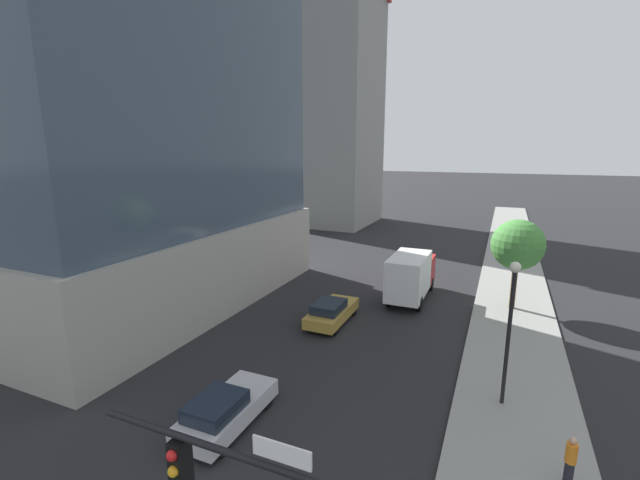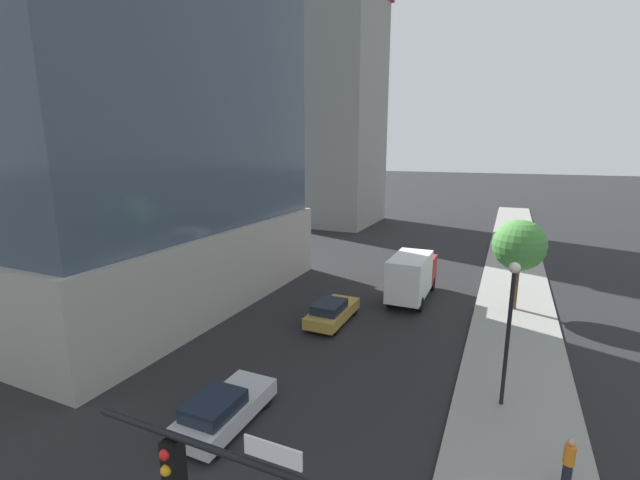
% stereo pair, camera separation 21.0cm
% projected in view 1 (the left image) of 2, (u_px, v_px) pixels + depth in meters
% --- Properties ---
extents(sidewalk, '(4.90, 120.00, 0.15)m').
position_uv_depth(sidewalk, '(514.00, 348.00, 22.62)').
color(sidewalk, gray).
rests_on(sidewalk, ground).
extents(construction_building, '(24.85, 15.22, 41.81)m').
position_uv_depth(construction_building, '(327.00, 92.00, 58.48)').
color(construction_building, gray).
rests_on(construction_building, ground).
extents(street_lamp, '(0.44, 0.44, 6.10)m').
position_uv_depth(street_lamp, '(511.00, 314.00, 16.82)').
color(street_lamp, black).
rests_on(street_lamp, sidewalk).
extents(street_tree, '(3.31, 3.31, 5.97)m').
position_uv_depth(street_tree, '(518.00, 245.00, 27.31)').
color(street_tree, brown).
rests_on(street_tree, sidewalk).
extents(car_gold, '(1.90, 4.75, 1.49)m').
position_uv_depth(car_gold, '(332.00, 311.00, 25.98)').
color(car_gold, '#AD8938').
rests_on(car_gold, ground).
extents(car_silver, '(1.92, 4.57, 1.49)m').
position_uv_depth(car_silver, '(225.00, 410.00, 16.22)').
color(car_silver, '#B7B7BC').
rests_on(car_silver, ground).
extents(box_truck, '(2.33, 6.79, 3.39)m').
position_uv_depth(box_truck, '(411.00, 274.00, 29.82)').
color(box_truck, '#B21E1E').
rests_on(box_truck, ground).
extents(pedestrian_orange_shirt, '(0.34, 0.34, 1.70)m').
position_uv_depth(pedestrian_orange_shirt, '(570.00, 461.00, 13.16)').
color(pedestrian_orange_shirt, black).
rests_on(pedestrian_orange_shirt, sidewalk).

